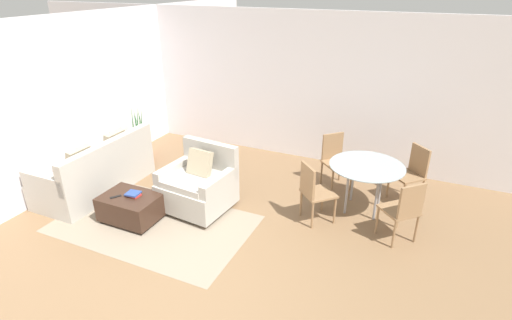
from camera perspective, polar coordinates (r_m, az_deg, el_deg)
The scene contains 15 objects.
ground_plane at distance 5.06m, azimuth -11.30°, elevation -15.85°, with size 20.00×20.00×0.00m, color brown.
wall_back at distance 7.64m, azimuth 5.22°, elevation 10.39°, with size 12.00×0.06×2.75m.
wall_left at distance 7.29m, azimuth -24.89°, elevation 7.49°, with size 0.06×12.00×2.75m.
area_rug at distance 6.03m, azimuth -14.39°, elevation -8.80°, with size 2.78×1.68×0.01m.
couch at distance 7.08m, azimuth -21.74°, elevation -1.76°, with size 0.91×1.93×0.92m.
armchair at distance 6.11m, azimuth -8.22°, elevation -3.63°, with size 1.04×0.98×0.97m.
ottoman at distance 6.10m, azimuth -17.45°, elevation -6.39°, with size 0.82×0.59×0.39m.
book_stack at distance 6.00m, azimuth -17.16°, elevation -4.67°, with size 0.22×0.19×0.05m.
tv_remote_primary at distance 6.05m, azimuth -19.42°, elevation -4.97°, with size 0.12×0.15×0.01m.
potted_plant at distance 8.07m, azimuth -16.13°, elevation 1.97°, with size 0.36×0.36×1.07m.
dining_table at distance 6.08m, azimuth 15.50°, elevation -1.46°, with size 1.09×1.09×0.75m.
dining_chair_near_left at distance 5.72m, azimuth 8.21°, elevation -4.15°, with size 0.59×0.59×0.90m.
dining_chair_near_right at distance 5.57m, azimuth 20.42°, elevation -6.45°, with size 0.59×0.59×0.90m.
dining_chair_far_left at distance 6.79m, azimuth 11.21°, elevation 0.44°, with size 0.59×0.59×0.90m.
dining_chair_far_right at distance 6.66m, azimuth 21.45°, elevation -1.37°, with size 0.59×0.59×0.90m.
Camera 1 is at (2.42, -3.03, 3.25)m, focal length 28.00 mm.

